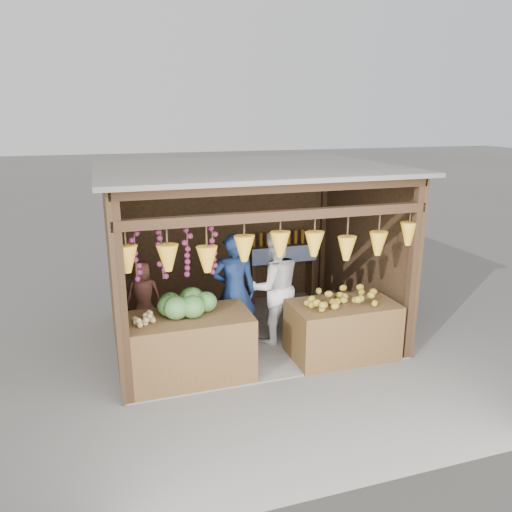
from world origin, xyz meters
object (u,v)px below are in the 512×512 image
Objects in this scene: counter_right at (342,330)px; vendor_seated at (143,296)px; counter_left at (191,347)px; man_standing at (234,292)px; woman_standing at (274,287)px.

vendor_seated is (-2.67, 1.09, 0.43)m from counter_right.
man_standing is (0.79, 0.70, 0.44)m from counter_left.
woman_standing is (-0.77, 0.76, 0.48)m from counter_right.
woman_standing is (1.42, 0.73, 0.44)m from counter_left.
counter_right is at bearing 165.78° from man_standing.
counter_right is 0.85× the size of woman_standing.
counter_right is 1.18m from woman_standing.
man_standing is 0.63m from woman_standing.
woman_standing reaches higher than counter_left.
man_standing is at bearing 169.27° from vendor_seated.
counter_right is 0.85× the size of man_standing.
counter_right is 1.45× the size of vendor_seated.
counter_right is 1.65m from man_standing.
counter_right is at bearing -0.71° from counter_left.
man_standing is at bearing 2.08° from woman_standing.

